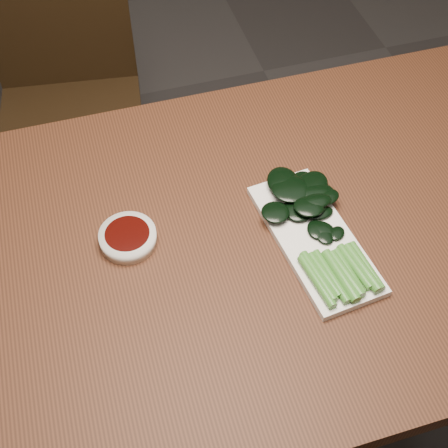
{
  "coord_description": "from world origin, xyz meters",
  "views": [
    {
      "loc": [
        -0.2,
        -0.63,
        1.64
      ],
      "look_at": [
        -0.01,
        0.03,
        0.76
      ],
      "focal_mm": 50.0,
      "sensor_mm": 36.0,
      "label": 1
    }
  ],
  "objects_px": {
    "chair_far": "(68,93)",
    "serving_plate": "(314,239)",
    "sauce_bowl": "(128,238)",
    "table": "(231,263)",
    "gai_lan": "(315,220)"
  },
  "relations": [
    {
      "from": "serving_plate",
      "to": "chair_far",
      "type": "bearing_deg",
      "value": 113.38
    },
    {
      "from": "table",
      "to": "serving_plate",
      "type": "bearing_deg",
      "value": -17.45
    },
    {
      "from": "chair_far",
      "to": "serving_plate",
      "type": "height_order",
      "value": "chair_far"
    },
    {
      "from": "gai_lan",
      "to": "serving_plate",
      "type": "bearing_deg",
      "value": -108.01
    },
    {
      "from": "serving_plate",
      "to": "gai_lan",
      "type": "relative_size",
      "value": 0.99
    },
    {
      "from": "sauce_bowl",
      "to": "gai_lan",
      "type": "distance_m",
      "value": 0.33
    },
    {
      "from": "serving_plate",
      "to": "gai_lan",
      "type": "height_order",
      "value": "gai_lan"
    },
    {
      "from": "table",
      "to": "gai_lan",
      "type": "relative_size",
      "value": 4.45
    },
    {
      "from": "sauce_bowl",
      "to": "chair_far",
      "type": "bearing_deg",
      "value": 94.04
    },
    {
      "from": "serving_plate",
      "to": "gai_lan",
      "type": "bearing_deg",
      "value": 71.99
    },
    {
      "from": "sauce_bowl",
      "to": "serving_plate",
      "type": "distance_m",
      "value": 0.33
    },
    {
      "from": "chair_far",
      "to": "serving_plate",
      "type": "bearing_deg",
      "value": -58.69
    },
    {
      "from": "table",
      "to": "sauce_bowl",
      "type": "relative_size",
      "value": 13.87
    },
    {
      "from": "gai_lan",
      "to": "chair_far",
      "type": "bearing_deg",
      "value": 114.49
    },
    {
      "from": "table",
      "to": "sauce_bowl",
      "type": "bearing_deg",
      "value": 164.89
    }
  ]
}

